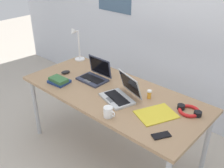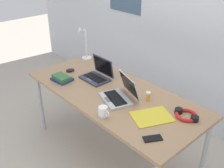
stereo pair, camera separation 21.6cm
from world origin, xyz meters
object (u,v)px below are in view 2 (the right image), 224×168
(desk_lamp, at_px, (84,44))
(headphones, at_px, (186,115))
(computer_mouse, at_px, (70,70))
(cell_phone, at_px, (153,138))
(pill_bottle, at_px, (148,96))
(coffee_mug, at_px, (103,112))
(laptop_by_keyboard, at_px, (97,75))
(paper_folder_center, at_px, (152,117))
(laptop_mid_desk, at_px, (119,95))
(book_stack, at_px, (62,78))

(desk_lamp, xyz_separation_m, headphones, (1.50, -0.11, -0.18))
(computer_mouse, height_order, headphones, headphones)
(cell_phone, bearing_deg, headphones, 119.76)
(headphones, xyz_separation_m, pill_bottle, (-0.38, -0.03, 0.03))
(cell_phone, relative_size, headphones, 0.64)
(cell_phone, height_order, coffee_mug, coffee_mug)
(cell_phone, xyz_separation_m, headphones, (0.00, 0.41, 0.01))
(coffee_mug, bearing_deg, cell_phone, 10.12)
(laptop_by_keyboard, relative_size, paper_folder_center, 0.93)
(desk_lamp, distance_m, paper_folder_center, 1.37)
(laptop_mid_desk, xyz_separation_m, paper_folder_center, (0.38, -0.00, -0.04))
(pill_bottle, xyz_separation_m, coffee_mug, (-0.07, -0.46, 0.00))
(headphones, xyz_separation_m, book_stack, (-1.21, -0.40, 0.01))
(headphones, height_order, book_stack, book_stack)
(cell_phone, distance_m, pill_bottle, 0.53)
(cell_phone, bearing_deg, laptop_by_keyboard, -167.01)
(desk_lamp, relative_size, coffee_mug, 3.54)
(desk_lamp, bearing_deg, book_stack, -59.75)
(pill_bottle, bearing_deg, paper_folder_center, -42.19)
(book_stack, bearing_deg, laptop_by_keyboard, 55.10)
(headphones, bearing_deg, desk_lamp, 175.97)
(laptop_by_keyboard, bearing_deg, desk_lamp, 157.39)
(desk_lamp, relative_size, laptop_by_keyboard, 1.38)
(laptop_mid_desk, height_order, pill_bottle, laptop_mid_desk)
(computer_mouse, xyz_separation_m, paper_folder_center, (1.15, 0.01, -0.01))
(desk_lamp, height_order, laptop_mid_desk, desk_lamp)
(computer_mouse, height_order, pill_bottle, pill_bottle)
(laptop_by_keyboard, height_order, computer_mouse, laptop_by_keyboard)
(cell_phone, relative_size, pill_bottle, 1.72)
(headphones, height_order, pill_bottle, pill_bottle)
(laptop_by_keyboard, bearing_deg, pill_bottle, 6.23)
(laptop_mid_desk, bearing_deg, laptop_by_keyboard, 166.41)
(laptop_by_keyboard, bearing_deg, headphones, 5.84)
(laptop_by_keyboard, bearing_deg, laptop_mid_desk, -13.59)
(desk_lamp, distance_m, headphones, 1.52)
(headphones, bearing_deg, coffee_mug, -132.52)
(paper_folder_center, xyz_separation_m, coffee_mug, (-0.27, -0.28, 0.04))
(paper_folder_center, bearing_deg, desk_lamp, 166.54)
(computer_mouse, bearing_deg, coffee_mug, 6.87)
(desk_lamp, distance_m, laptop_mid_desk, 1.01)
(laptop_mid_desk, height_order, book_stack, laptop_mid_desk)
(desk_lamp, bearing_deg, laptop_mid_desk, -18.49)
(desk_lamp, bearing_deg, pill_bottle, -7.08)
(paper_folder_center, bearing_deg, cell_phone, -48.39)
(headphones, height_order, paper_folder_center, headphones)
(paper_folder_center, height_order, coffee_mug, coffee_mug)
(laptop_mid_desk, xyz_separation_m, computer_mouse, (-0.77, -0.01, -0.03))
(headphones, distance_m, book_stack, 1.27)
(laptop_by_keyboard, height_order, cell_phone, laptop_by_keyboard)
(headphones, bearing_deg, laptop_by_keyboard, -174.16)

